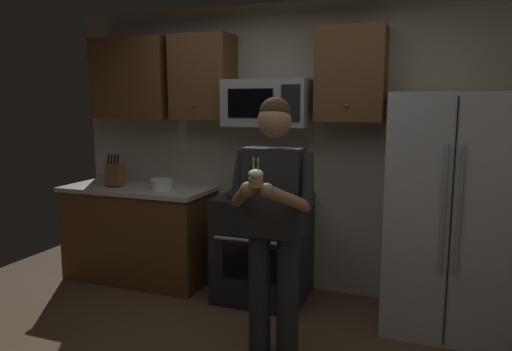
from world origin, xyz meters
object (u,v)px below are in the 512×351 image
at_px(knife_block, 115,175).
at_px(cupcake, 256,178).
at_px(oven_range, 263,247).
at_px(microwave, 268,103).
at_px(refrigerator, 449,214).
at_px(bowl_large_white, 161,184).
at_px(person, 273,215).

xyz_separation_m(knife_block, cupcake, (1.92, -1.23, 0.26)).
bearing_deg(knife_block, oven_range, 1.11).
bearing_deg(oven_range, microwave, 89.98).
relative_size(refrigerator, knife_block, 5.63).
bearing_deg(bowl_large_white, refrigerator, -0.24).
bearing_deg(knife_block, microwave, 5.60).
xyz_separation_m(microwave, bowl_large_white, (-1.01, -0.15, -0.75)).
height_order(bowl_large_white, person, person).
bearing_deg(cupcake, refrigerator, 48.03).
bearing_deg(person, oven_range, 113.42).
distance_m(refrigerator, bowl_large_white, 2.51).
relative_size(oven_range, knife_block, 2.91).
xyz_separation_m(microwave, refrigerator, (1.50, -0.16, -0.82)).
xyz_separation_m(refrigerator, person, (-1.10, -0.89, 0.10)).
bearing_deg(cupcake, bowl_large_white, 138.87).
distance_m(microwave, refrigerator, 1.72).
height_order(refrigerator, bowl_large_white, refrigerator).
height_order(refrigerator, knife_block, refrigerator).
xyz_separation_m(refrigerator, bowl_large_white, (-2.51, 0.01, 0.07)).
distance_m(bowl_large_white, person, 1.67).
bearing_deg(oven_range, person, -66.58).
xyz_separation_m(knife_block, bowl_large_white, (0.51, 0.00, -0.06)).
xyz_separation_m(microwave, knife_block, (-1.52, -0.15, -0.69)).
bearing_deg(refrigerator, microwave, 173.97).
relative_size(microwave, person, 0.42).
bearing_deg(microwave, oven_range, -90.02).
xyz_separation_m(knife_block, person, (1.92, -0.90, -0.04)).
distance_m(microwave, knife_block, 1.67).
height_order(knife_block, cupcake, cupcake).
bearing_deg(person, knife_block, 154.88).
xyz_separation_m(person, cupcake, (0.00, -0.33, 0.30)).
xyz_separation_m(oven_range, bowl_large_white, (-1.01, -0.03, 0.51)).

